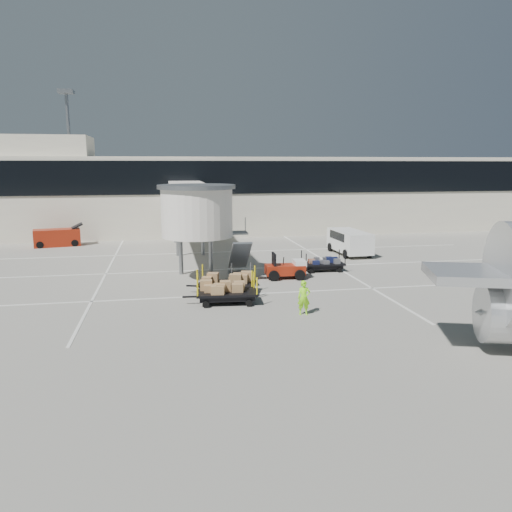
% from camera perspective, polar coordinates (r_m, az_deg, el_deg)
% --- Properties ---
extents(ground, '(140.00, 140.00, 0.00)m').
position_cam_1_polar(ground, '(26.74, 2.94, -5.32)').
color(ground, '#A39F92').
rests_on(ground, ground).
extents(lane_markings, '(40.00, 30.00, 0.02)m').
position_cam_1_polar(lane_markings, '(35.52, -1.60, -1.34)').
color(lane_markings, silver).
rests_on(lane_markings, ground).
extents(terminal, '(64.00, 12.11, 15.20)m').
position_cam_1_polar(terminal, '(55.35, -4.64, 7.13)').
color(terminal, beige).
rests_on(terminal, ground).
extents(jet_bridge, '(5.70, 20.40, 6.03)m').
position_cam_1_polar(jet_bridge, '(37.47, -7.36, 5.80)').
color(jet_bridge, white).
rests_on(jet_bridge, ground).
extents(baggage_tug, '(2.62, 1.73, 1.67)m').
position_cam_1_polar(baggage_tug, '(32.21, 3.46, -1.49)').
color(baggage_tug, maroon).
rests_on(baggage_tug, ground).
extents(suitcase_cart, '(3.53, 1.49, 1.38)m').
position_cam_1_polar(suitcase_cart, '(34.62, 7.66, -0.91)').
color(suitcase_cart, black).
rests_on(suitcase_cart, ground).
extents(box_cart_near, '(3.96, 1.82, 1.53)m').
position_cam_1_polar(box_cart_near, '(26.33, -3.00, -4.19)').
color(box_cart_near, black).
rests_on(box_cart_near, ground).
extents(box_cart_far, '(4.00, 2.43, 1.54)m').
position_cam_1_polar(box_cart_far, '(28.29, -3.12, -3.20)').
color(box_cart_far, black).
rests_on(box_cart_far, ground).
extents(ground_worker, '(0.66, 0.48, 1.70)m').
position_cam_1_polar(ground_worker, '(24.48, 5.50, -4.77)').
color(ground_worker, '#84E818').
rests_on(ground_worker, ground).
extents(minivan, '(2.39, 5.15, 1.92)m').
position_cam_1_polar(minivan, '(41.50, 10.57, 1.80)').
color(minivan, white).
rests_on(minivan, ground).
extents(belt_loader, '(4.43, 2.41, 2.02)m').
position_cam_1_polar(belt_loader, '(48.27, -21.75, 1.96)').
color(belt_loader, maroon).
rests_on(belt_loader, ground).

